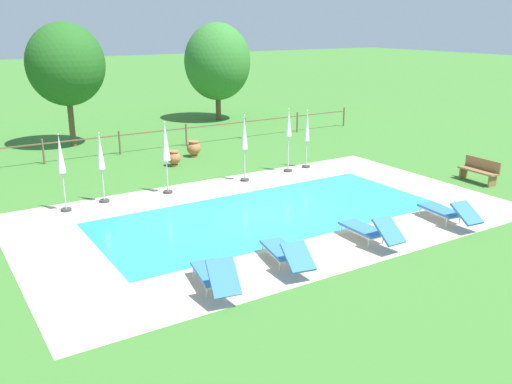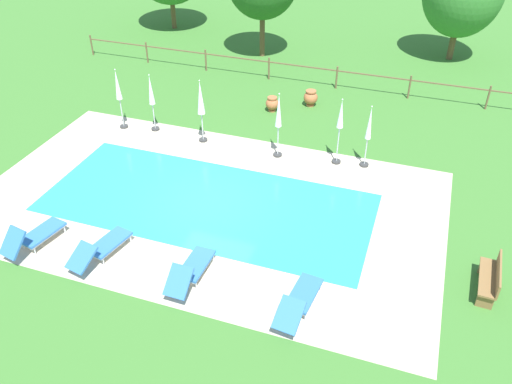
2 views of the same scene
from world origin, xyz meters
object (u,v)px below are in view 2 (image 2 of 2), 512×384
(sun_lounger_north_end, at_px, (102,247))
(patio_umbrella_closed_row_centre, at_px, (118,90))
(patio_umbrella_closed_deck_corner, at_px, (369,130))
(terracotta_urn_near_fence, at_px, (311,98))
(sun_lounger_north_mid, at_px, (191,269))
(terracotta_urn_by_tree, at_px, (272,104))
(patio_umbrella_closed_row_west, at_px, (201,101))
(sun_lounger_north_near_steps, at_px, (34,236))
(patio_umbrella_closed_row_mid_east, at_px, (151,95))
(wooden_bench_lawn_side, at_px, (491,278))
(sun_lounger_north_far, at_px, (300,299))
(patio_umbrella_closed_row_mid_west, at_px, (340,122))
(patio_umbrella_closed_row_east, at_px, (279,117))

(sun_lounger_north_end, distance_m, patio_umbrella_closed_row_centre, 7.82)
(patio_umbrella_closed_deck_corner, xyz_separation_m, terracotta_urn_near_fence, (-3.01, 4.07, -1.05))
(sun_lounger_north_mid, xyz_separation_m, patio_umbrella_closed_row_centre, (-6.19, 6.90, 1.22))
(terracotta_urn_by_tree, bearing_deg, patio_umbrella_closed_row_centre, -147.03)
(terracotta_urn_by_tree, bearing_deg, patio_umbrella_closed_row_west, -117.45)
(sun_lounger_north_near_steps, xyz_separation_m, terracotta_urn_near_fence, (5.11, 11.50, -0.01))
(patio_umbrella_closed_row_centre, xyz_separation_m, patio_umbrella_closed_deck_corner, (9.53, 0.29, -0.17))
(patio_umbrella_closed_row_mid_east, distance_m, terracotta_urn_by_tree, 5.07)
(terracotta_urn_near_fence, bearing_deg, wooden_bench_lawn_side, -52.25)
(patio_umbrella_closed_deck_corner, bearing_deg, terracotta_urn_by_tree, 145.36)
(sun_lounger_north_far, bearing_deg, terracotta_urn_near_fence, 103.06)
(patio_umbrella_closed_row_mid_east, bearing_deg, patio_umbrella_closed_row_mid_west, -0.54)
(sun_lounger_north_mid, relative_size, patio_umbrella_closed_row_mid_west, 0.80)
(patio_umbrella_closed_row_east, relative_size, wooden_bench_lawn_side, 1.62)
(sun_lounger_north_far, distance_m, patio_umbrella_closed_row_west, 9.16)
(patio_umbrella_closed_row_west, bearing_deg, terracotta_urn_near_fence, 54.35)
(patio_umbrella_closed_row_west, height_order, patio_umbrella_closed_deck_corner, patio_umbrella_closed_row_west)
(sun_lounger_north_far, height_order, patio_umbrella_closed_row_mid_west, patio_umbrella_closed_row_mid_west)
(patio_umbrella_closed_row_west, xyz_separation_m, patio_umbrella_closed_row_mid_west, (5.13, 0.12, -0.01))
(sun_lounger_north_end, height_order, patio_umbrella_closed_row_centre, patio_umbrella_closed_row_centre)
(patio_umbrella_closed_deck_corner, bearing_deg, patio_umbrella_closed_row_mid_west, -172.85)
(sun_lounger_north_mid, distance_m, patio_umbrella_closed_row_mid_west, 7.56)
(sun_lounger_north_far, height_order, patio_umbrella_closed_row_east, patio_umbrella_closed_row_east)
(sun_lounger_north_near_steps, distance_m, sun_lounger_north_far, 7.75)
(patio_umbrella_closed_row_mid_east, height_order, terracotta_urn_near_fence, patio_umbrella_closed_row_mid_east)
(patio_umbrella_closed_row_west, distance_m, patio_umbrella_closed_row_mid_east, 2.16)
(sun_lounger_north_mid, relative_size, sun_lounger_north_end, 0.94)
(sun_lounger_north_end, relative_size, patio_umbrella_closed_row_east, 0.86)
(sun_lounger_north_mid, distance_m, patio_umbrella_closed_row_east, 6.95)
(patio_umbrella_closed_row_mid_west, bearing_deg, sun_lounger_north_near_steps, -134.36)
(sun_lounger_north_far, relative_size, patio_umbrella_closed_row_mid_east, 0.90)
(terracotta_urn_near_fence, bearing_deg, sun_lounger_north_end, -105.19)
(sun_lounger_north_end, relative_size, patio_umbrella_closed_row_mid_west, 0.85)
(sun_lounger_north_near_steps, height_order, terracotta_urn_near_fence, sun_lounger_north_near_steps)
(sun_lounger_north_far, bearing_deg, patio_umbrella_closed_row_east, 111.48)
(patio_umbrella_closed_row_mid_east, height_order, wooden_bench_lawn_side, patio_umbrella_closed_row_mid_east)
(patio_umbrella_closed_row_east, xyz_separation_m, wooden_bench_lawn_side, (7.15, -4.69, -1.12))
(terracotta_urn_near_fence, bearing_deg, sun_lounger_north_mid, -91.72)
(sun_lounger_north_mid, xyz_separation_m, patio_umbrella_closed_row_mid_east, (-4.90, 7.14, 1.10))
(patio_umbrella_closed_row_west, bearing_deg, patio_umbrella_closed_row_mid_west, 1.35)
(sun_lounger_north_far, relative_size, terracotta_urn_by_tree, 3.31)
(sun_lounger_north_near_steps, distance_m, sun_lounger_north_mid, 4.78)
(patio_umbrella_closed_row_mid_west, xyz_separation_m, terracotta_urn_near_fence, (-2.03, 4.20, -1.26))
(sun_lounger_north_end, bearing_deg, terracotta_urn_near_fence, 74.81)
(patio_umbrella_closed_row_mid_east, xyz_separation_m, terracotta_urn_by_tree, (3.85, 3.09, -1.13))
(patio_umbrella_closed_row_west, relative_size, terracotta_urn_near_fence, 3.57)
(sun_lounger_north_far, relative_size, sun_lounger_north_end, 0.99)
(sun_lounger_north_far, bearing_deg, sun_lounger_north_mid, 178.32)
(patio_umbrella_closed_deck_corner, height_order, terracotta_urn_by_tree, patio_umbrella_closed_deck_corner)
(sun_lounger_north_end, bearing_deg, patio_umbrella_closed_row_west, 90.33)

